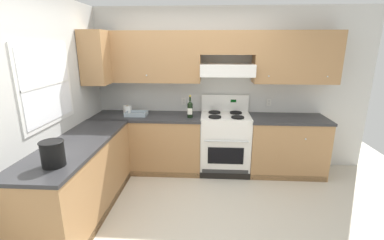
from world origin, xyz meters
TOP-DOWN VIEW (x-y plane):
  - ground_plane at (0.00, 0.00)m, footprint 7.04×7.04m
  - wall_back at (0.41, 1.53)m, footprint 4.68×0.57m
  - wall_left at (-1.59, 0.23)m, footprint 0.47×4.00m
  - counter_back_run at (0.19, 1.24)m, footprint 3.60×0.65m
  - counter_left_run at (-1.24, -0.00)m, footprint 0.63×1.91m
  - stove at (0.52, 1.25)m, footprint 0.76×0.62m
  - wine_bottle at (-0.03, 1.16)m, footprint 0.08×0.08m
  - bowl at (-0.88, 1.23)m, footprint 0.33×0.24m
  - bucket at (-1.16, -0.60)m, footprint 0.22×0.22m
  - paper_towel_roll at (-1.05, 1.35)m, footprint 0.13×0.13m

SIDE VIEW (x-z plane):
  - ground_plane at x=0.00m, z-range 0.00..0.00m
  - counter_back_run at x=0.19m, z-range 0.00..0.91m
  - counter_left_run at x=-1.24m, z-range 0.00..0.91m
  - stove at x=0.52m, z-range -0.12..1.08m
  - bowl at x=-0.88m, z-range 0.90..0.96m
  - paper_towel_roll at x=-1.05m, z-range 0.91..1.04m
  - bucket at x=-1.16m, z-range 0.92..1.15m
  - wine_bottle at x=-0.03m, z-range 0.87..1.22m
  - wall_left at x=-1.59m, z-range 0.07..2.62m
  - wall_back at x=0.41m, z-range 0.20..2.75m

